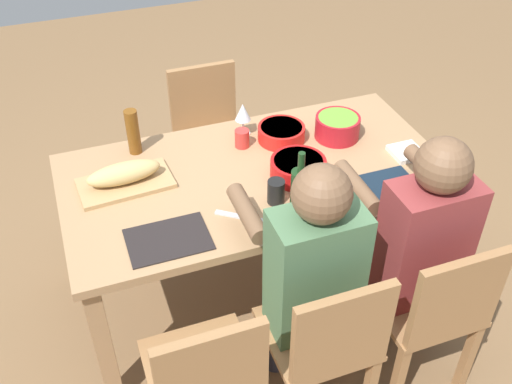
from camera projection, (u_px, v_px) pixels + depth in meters
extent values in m
plane|color=brown|center=(256.00, 286.00, 3.13)|extent=(8.00, 8.00, 0.00)
cube|color=#A87F56|center=(256.00, 176.00, 2.68)|extent=(1.71, 0.91, 0.04)
cube|color=#A87F56|center=(363.00, 160.00, 3.41)|extent=(0.07, 0.07, 0.70)
cube|color=#A87F56|center=(79.00, 224.00, 2.98)|extent=(0.07, 0.07, 0.70)
cube|color=#A87F56|center=(442.00, 251.00, 2.83)|extent=(0.07, 0.07, 0.70)
cube|color=#A87F56|center=(104.00, 346.00, 2.40)|extent=(0.07, 0.07, 0.70)
cube|color=#9E7044|center=(214.00, 147.00, 3.36)|extent=(0.40, 0.40, 0.03)
cube|color=#9E7044|center=(203.00, 98.00, 3.37)|extent=(0.38, 0.04, 0.40)
cube|color=#9E7044|center=(252.00, 189.00, 3.43)|extent=(0.04, 0.04, 0.42)
cube|color=#9E7044|center=(195.00, 202.00, 3.33)|extent=(0.04, 0.04, 0.42)
cube|color=#9E7044|center=(234.00, 157.00, 3.68)|extent=(0.04, 0.04, 0.42)
cube|color=#9E7044|center=(180.00, 168.00, 3.58)|extent=(0.04, 0.04, 0.42)
cube|color=#9E7044|center=(421.00, 302.00, 2.47)|extent=(0.40, 0.40, 0.03)
cube|color=#9E7044|center=(457.00, 299.00, 2.20)|extent=(0.38, 0.04, 0.40)
cube|color=#9E7044|center=(359.00, 318.00, 2.69)|extent=(0.04, 0.04, 0.42)
cube|color=#9E7044|center=(424.00, 298.00, 2.78)|extent=(0.04, 0.04, 0.42)
cube|color=#9E7044|center=(398.00, 380.00, 2.44)|extent=(0.04, 0.04, 0.42)
cube|color=#9E7044|center=(468.00, 356.00, 2.53)|extent=(0.04, 0.04, 0.42)
cylinder|color=#2D2D38|center=(372.00, 303.00, 2.74)|extent=(0.11, 0.11, 0.45)
cylinder|color=#2D2D38|center=(402.00, 294.00, 2.78)|extent=(0.11, 0.11, 0.45)
cube|color=maroon|center=(425.00, 242.00, 2.33)|extent=(0.34, 0.20, 0.55)
cylinder|color=brown|center=(357.00, 187.00, 2.41)|extent=(0.07, 0.30, 0.07)
cylinder|color=brown|center=(429.00, 170.00, 2.50)|extent=(0.07, 0.30, 0.07)
sphere|color=brown|center=(443.00, 165.00, 2.10)|extent=(0.21, 0.21, 0.21)
cube|color=#9E7044|center=(201.00, 369.00, 2.21)|extent=(0.40, 0.40, 0.03)
cube|color=#9E7044|center=(213.00, 375.00, 1.95)|extent=(0.38, 0.04, 0.40)
cube|color=#9E7044|center=(153.00, 381.00, 2.43)|extent=(0.04, 0.04, 0.42)
cube|color=#9E7044|center=(232.00, 357.00, 2.53)|extent=(0.04, 0.04, 0.42)
cube|color=#9E7044|center=(317.00, 334.00, 2.34)|extent=(0.40, 0.40, 0.03)
cube|color=#9E7044|center=(343.00, 334.00, 2.08)|extent=(0.38, 0.04, 0.40)
cube|color=#9E7044|center=(261.00, 348.00, 2.56)|extent=(0.04, 0.04, 0.42)
cube|color=#9E7044|center=(332.00, 326.00, 2.65)|extent=(0.04, 0.04, 0.42)
cylinder|color=#2D2D38|center=(276.00, 331.00, 2.61)|extent=(0.11, 0.11, 0.45)
cylinder|color=#2D2D38|center=(310.00, 321.00, 2.66)|extent=(0.11, 0.11, 0.45)
cube|color=#4C724C|center=(315.00, 272.00, 2.21)|extent=(0.34, 0.20, 0.55)
cylinder|color=brown|center=(247.00, 213.00, 2.28)|extent=(0.07, 0.30, 0.07)
cylinder|color=brown|center=(328.00, 194.00, 2.38)|extent=(0.07, 0.30, 0.07)
sphere|color=brown|center=(322.00, 194.00, 1.98)|extent=(0.21, 0.21, 0.21)
cylinder|color=#B21923|center=(337.00, 127.00, 2.86)|extent=(0.21, 0.21, 0.11)
cylinder|color=#669E33|center=(338.00, 121.00, 2.84)|extent=(0.19, 0.19, 0.04)
cylinder|color=red|center=(281.00, 133.00, 2.85)|extent=(0.23, 0.23, 0.07)
cylinder|color=#2D7028|center=(281.00, 129.00, 2.84)|extent=(0.20, 0.20, 0.03)
cylinder|color=red|center=(298.00, 168.00, 2.62)|extent=(0.25, 0.25, 0.08)
cylinder|color=beige|center=(298.00, 163.00, 2.60)|extent=(0.22, 0.22, 0.03)
cube|color=tan|center=(125.00, 183.00, 2.59)|extent=(0.41, 0.25, 0.02)
ellipsoid|color=tan|center=(124.00, 173.00, 2.55)|extent=(0.33, 0.13, 0.09)
cylinder|color=#193819|center=(300.00, 192.00, 2.40)|extent=(0.08, 0.08, 0.20)
cylinder|color=#193819|center=(301.00, 163.00, 2.30)|extent=(0.03, 0.03, 0.09)
cylinder|color=brown|center=(133.00, 132.00, 2.72)|extent=(0.06, 0.06, 0.22)
cylinder|color=silver|center=(243.00, 133.00, 2.91)|extent=(0.07, 0.07, 0.01)
cylinder|color=silver|center=(243.00, 126.00, 2.89)|extent=(0.01, 0.01, 0.07)
cone|color=silver|center=(243.00, 112.00, 2.84)|extent=(0.08, 0.08, 0.08)
cylinder|color=red|center=(242.00, 138.00, 2.80)|extent=(0.07, 0.07, 0.09)
cube|color=#142333|center=(382.00, 188.00, 2.57)|extent=(0.32, 0.23, 0.01)
cube|color=black|center=(168.00, 239.00, 2.32)|extent=(0.32, 0.23, 0.01)
cylinder|color=black|center=(276.00, 192.00, 2.47)|extent=(0.07, 0.07, 0.11)
cube|color=silver|center=(249.00, 220.00, 2.41)|extent=(0.03, 0.17, 0.01)
cube|color=silver|center=(242.00, 217.00, 2.42)|extent=(0.20, 0.16, 0.01)
cube|color=white|center=(406.00, 152.00, 2.77)|extent=(0.14, 0.14, 0.02)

